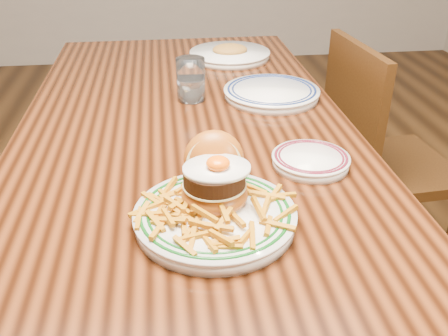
{
  "coord_description": "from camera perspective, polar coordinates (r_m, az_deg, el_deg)",
  "views": [
    {
      "loc": [
        -0.05,
        -1.22,
        1.27
      ],
      "look_at": [
        0.05,
        -0.46,
        0.85
      ],
      "focal_mm": 40.0,
      "sensor_mm": 36.0,
      "label": 1
    }
  ],
  "objects": [
    {
      "name": "floor",
      "position": [
        1.76,
        -3.53,
        -17.15
      ],
      "size": [
        6.0,
        6.0,
        0.0
      ],
      "primitive_type": "plane",
      "color": "black",
      "rests_on": "ground"
    },
    {
      "name": "table",
      "position": [
        1.37,
        -4.36,
        2.44
      ],
      "size": [
        0.85,
        1.6,
        0.75
      ],
      "color": "black",
      "rests_on": "floor"
    },
    {
      "name": "chair_right",
      "position": [
        1.81,
        16.99,
        1.2
      ],
      "size": [
        0.43,
        0.43,
        0.86
      ],
      "rotation": [
        0.0,
        0.0,
        3.22
      ],
      "color": "#3C230C",
      "rests_on": "floor"
    },
    {
      "name": "main_plate",
      "position": [
        0.89,
        -1.06,
        -3.8
      ],
      "size": [
        0.29,
        0.3,
        0.14
      ],
      "rotation": [
        0.0,
        0.0,
        -0.09
      ],
      "color": "white",
      "rests_on": "table"
    },
    {
      "name": "side_plate",
      "position": [
        1.09,
        9.88,
        0.96
      ],
      "size": [
        0.17,
        0.17,
        0.03
      ],
      "rotation": [
        0.0,
        0.0,
        -0.11
      ],
      "color": "white",
      "rests_on": "table"
    },
    {
      "name": "rear_plate",
      "position": [
        1.45,
        5.45,
        8.61
      ],
      "size": [
        0.27,
        0.27,
        0.03
      ],
      "rotation": [
        0.0,
        0.0,
        0.02
      ],
      "color": "white",
      "rests_on": "table"
    },
    {
      "name": "water_glass",
      "position": [
        1.43,
        -3.8,
        9.79
      ],
      "size": [
        0.08,
        0.08,
        0.12
      ],
      "color": "white",
      "rests_on": "table"
    },
    {
      "name": "far_plate",
      "position": [
        1.81,
        0.67,
        12.91
      ],
      "size": [
        0.28,
        0.28,
        0.05
      ],
      "rotation": [
        0.0,
        0.0,
        -0.37
      ],
      "color": "white",
      "rests_on": "table"
    }
  ]
}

